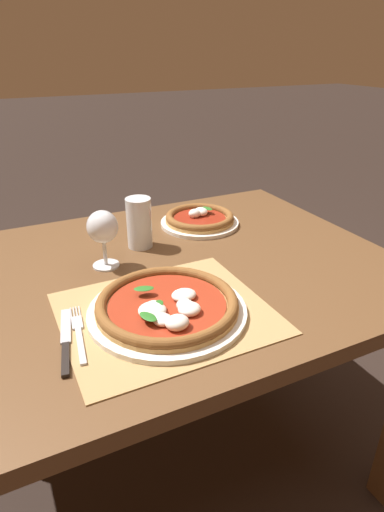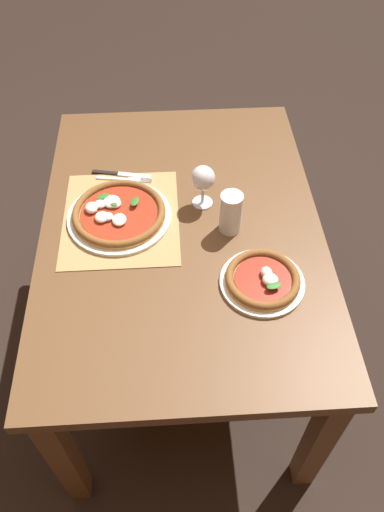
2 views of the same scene
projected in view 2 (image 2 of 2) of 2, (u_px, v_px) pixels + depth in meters
ground_plane at (184, 340)px, 2.21m from camera, size 24.00×24.00×0.00m
dining_table at (182, 245)px, 1.72m from camera, size 1.31×0.92×0.74m
paper_placemat at (121, 218)px, 1.66m from camera, size 0.44×0.38×0.00m
pizza_near at (118, 214)px, 1.64m from camera, size 0.34×0.34×0.05m
pizza_far at (263, 280)px, 1.47m from camera, size 0.25×0.25×0.05m
wine_glass at (203, 180)px, 1.63m from camera, size 0.08×0.08×0.16m
pint_glass at (231, 213)px, 1.58m from camera, size 0.07×0.07×0.15m
fork at (124, 179)px, 1.78m from camera, size 0.04×0.20×0.00m
knife at (121, 174)px, 1.79m from camera, size 0.06×0.21×0.01m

